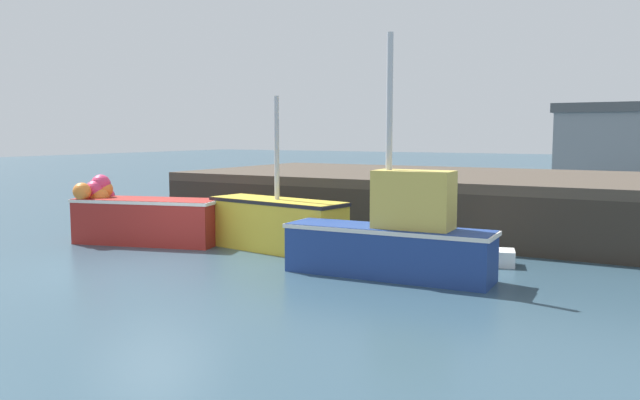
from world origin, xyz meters
The scene contains 6 objects.
ground centered at (0.00, 0.00, -0.05)m, with size 120.00×160.00×0.10m.
pier centered at (3.14, 8.02, 1.35)m, with size 14.30×7.32×1.61m.
fishing_boat_near_left centered at (-2.30, 2.02, 0.69)m, with size 3.91×2.12×1.73m.
fishing_boat_near_right centered at (1.29, 2.83, 0.66)m, with size 3.70×1.64×3.66m.
fishing_boat_mid centered at (4.81, 1.56, 0.76)m, with size 4.18×1.22×4.69m.
rowboat centered at (5.83, 3.54, 0.17)m, with size 1.80×1.07×0.38m.
Camera 1 is at (9.58, -9.86, 2.79)m, focal length 36.03 mm.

